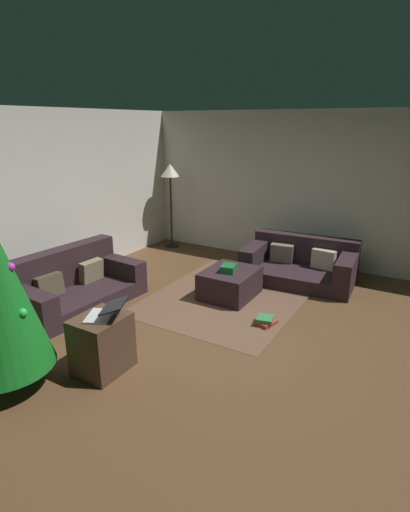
% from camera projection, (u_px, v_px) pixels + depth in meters
% --- Properties ---
extents(ground_plane, '(6.40, 6.40, 0.00)m').
position_uv_depth(ground_plane, '(226.00, 338.00, 4.75)').
color(ground_plane, brown).
extents(rear_partition, '(6.40, 0.12, 2.60)m').
position_uv_depth(rear_partition, '(34.00, 202.00, 5.86)').
color(rear_partition, silver).
rests_on(rear_partition, ground_plane).
extents(corner_partition, '(0.12, 6.40, 2.60)m').
position_uv_depth(corner_partition, '(313.00, 190.00, 6.91)').
color(corner_partition, silver).
rests_on(corner_partition, ground_plane).
extents(couch_left, '(1.79, 1.02, 0.75)m').
position_uv_depth(couch_left, '(73.00, 285.00, 5.58)').
color(couch_left, '#2D1E23').
rests_on(couch_left, ground_plane).
extents(couch_right, '(1.10, 1.73, 0.66)m').
position_uv_depth(couch_right, '(301.00, 264.00, 6.44)').
color(couch_right, '#2D1E23').
rests_on(couch_right, ground_plane).
extents(ottoman, '(0.81, 0.68, 0.39)m').
position_uv_depth(ottoman, '(230.00, 283.00, 5.84)').
color(ottoman, '#2D1E23').
rests_on(ottoman, ground_plane).
extents(gift_box, '(0.27, 0.24, 0.10)m').
position_uv_depth(gift_box, '(228.00, 268.00, 5.72)').
color(gift_box, '#19662D').
rests_on(gift_box, ottoman).
extents(tv_remote, '(0.09, 0.17, 0.02)m').
position_uv_depth(tv_remote, '(229.00, 266.00, 5.92)').
color(tv_remote, black).
rests_on(tv_remote, ottoman).
extents(side_table, '(0.52, 0.44, 0.59)m').
position_uv_depth(side_table, '(102.00, 344.00, 4.06)').
color(side_table, '#4C3323').
rests_on(side_table, ground_plane).
extents(laptop, '(0.45, 0.48, 0.17)m').
position_uv_depth(laptop, '(105.00, 312.00, 3.94)').
color(laptop, silver).
rests_on(laptop, side_table).
extents(book_stack, '(0.29, 0.25, 0.10)m').
position_uv_depth(book_stack, '(266.00, 321.00, 5.05)').
color(book_stack, '#B7332D').
rests_on(book_stack, ground_plane).
extents(corner_lamp, '(0.36, 0.36, 1.64)m').
position_uv_depth(corner_lamp, '(170.00, 177.00, 7.82)').
color(corner_lamp, black).
rests_on(corner_lamp, ground_plane).
extents(area_rug, '(2.60, 2.00, 0.01)m').
position_uv_depth(area_rug, '(230.00, 296.00, 5.91)').
color(area_rug, brown).
rests_on(area_rug, ground_plane).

